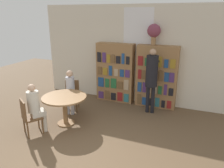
{
  "coord_description": "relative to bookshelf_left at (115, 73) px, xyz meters",
  "views": [
    {
      "loc": [
        1.78,
        -2.83,
        2.74
      ],
      "look_at": [
        -0.18,
        1.98,
        1.05
      ],
      "focal_mm": 35.0,
      "sensor_mm": 36.0,
      "label": 1
    }
  ],
  "objects": [
    {
      "name": "wall_back",
      "position": [
        0.66,
        0.19,
        0.58
      ],
      "size": [
        6.4,
        0.07,
        3.0
      ],
      "color": "beige",
      "rests_on": "ground_plane"
    },
    {
      "name": "bookshelf_left",
      "position": [
        0.0,
        0.0,
        0.0
      ],
      "size": [
        1.19,
        0.34,
        1.87
      ],
      "color": "olive",
      "rests_on": "ground_plane"
    },
    {
      "name": "bookshelf_right",
      "position": [
        1.31,
        -0.0,
        0.0
      ],
      "size": [
        1.19,
        0.34,
        1.87
      ],
      "color": "olive",
      "rests_on": "ground_plane"
    },
    {
      "name": "flower_vase",
      "position": [
        1.16,
        0.0,
        1.32
      ],
      "size": [
        0.38,
        0.38,
        0.59
      ],
      "color": "#997047",
      "rests_on": "bookshelf_right"
    },
    {
      "name": "reading_table",
      "position": [
        -0.59,
        -2.0,
        -0.31
      ],
      "size": [
        1.11,
        1.11,
        0.75
      ],
      "color": "olive",
      "rests_on": "ground_plane"
    },
    {
      "name": "chair_near_camera",
      "position": [
        -1.08,
        -2.74,
        -0.45
      ],
      "size": [
        0.55,
        0.55,
        0.88
      ],
      "rotation": [
        0.0,
        0.0,
        -0.58
      ],
      "color": "brown",
      "rests_on": "ground_plane"
    },
    {
      "name": "chair_left_side",
      "position": [
        -0.91,
        -1.16,
        -0.45
      ],
      "size": [
        0.52,
        0.52,
        0.88
      ],
      "rotation": [
        0.0,
        0.0,
        -2.78
      ],
      "color": "brown",
      "rests_on": "ground_plane"
    },
    {
      "name": "seated_reader_left",
      "position": [
        -0.84,
        -1.33,
        -0.24
      ],
      "size": [
        0.34,
        0.39,
        1.23
      ],
      "rotation": [
        0.0,
        0.0,
        -2.78
      ],
      "color": "#B2B7C6",
      "rests_on": "ground_plane"
    },
    {
      "name": "seated_reader_right",
      "position": [
        -0.99,
        -2.59,
        -0.24
      ],
      "size": [
        0.4,
        0.42,
        1.22
      ],
      "rotation": [
        0.0,
        0.0,
        -0.58
      ],
      "color": "beige",
      "rests_on": "ground_plane"
    },
    {
      "name": "librarian_standing",
      "position": [
        1.27,
        -0.5,
        0.21
      ],
      "size": [
        0.32,
        0.59,
        1.84
      ],
      "color": "black",
      "rests_on": "ground_plane"
    }
  ]
}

